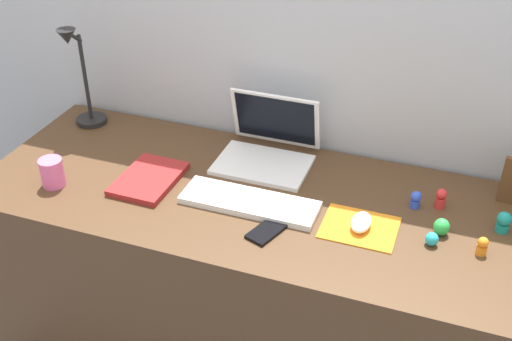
% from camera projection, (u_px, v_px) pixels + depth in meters
% --- Properties ---
extents(back_wall, '(2.97, 0.05, 1.58)m').
position_uv_depth(back_wall, '(300.00, 126.00, 2.20)').
color(back_wall, '#B2B7C1').
rests_on(back_wall, ground_plane).
extents(desk, '(1.77, 0.67, 0.74)m').
position_uv_depth(desk, '(263.00, 288.00, 2.13)').
color(desk, '#4C331E').
rests_on(desk, ground_plane).
extents(laptop, '(0.30, 0.26, 0.21)m').
position_uv_depth(laptop, '(268.00, 144.00, 2.09)').
color(laptop, white).
rests_on(laptop, desk).
extents(keyboard, '(0.41, 0.13, 0.02)m').
position_uv_depth(keyboard, '(250.00, 202.00, 1.89)').
color(keyboard, white).
rests_on(keyboard, desk).
extents(mousepad, '(0.21, 0.17, 0.00)m').
position_uv_depth(mousepad, '(359.00, 227.00, 1.80)').
color(mousepad, orange).
rests_on(mousepad, desk).
extents(mouse, '(0.06, 0.10, 0.03)m').
position_uv_depth(mouse, '(361.00, 222.00, 1.79)').
color(mouse, white).
rests_on(mouse, mousepad).
extents(cell_phone, '(0.10, 0.14, 0.01)m').
position_uv_depth(cell_phone, '(268.00, 230.00, 1.79)').
color(cell_phone, black).
rests_on(cell_phone, desk).
extents(desk_lamp, '(0.11, 0.15, 0.38)m').
position_uv_depth(desk_lamp, '(81.00, 80.00, 2.21)').
color(desk_lamp, black).
rests_on(desk_lamp, desk).
extents(notebook_pad, '(0.17, 0.24, 0.02)m').
position_uv_depth(notebook_pad, '(149.00, 179.00, 2.00)').
color(notebook_pad, maroon).
rests_on(notebook_pad, desk).
extents(coffee_mug, '(0.07, 0.07, 0.09)m').
position_uv_depth(coffee_mug, '(52.00, 173.00, 1.96)').
color(coffee_mug, pink).
rests_on(coffee_mug, desk).
extents(toy_figurine_red, '(0.03, 0.03, 0.06)m').
position_uv_depth(toy_figurine_red, '(441.00, 198.00, 1.87)').
color(toy_figurine_red, red).
rests_on(toy_figurine_red, desk).
extents(toy_figurine_green, '(0.04, 0.04, 0.05)m').
position_uv_depth(toy_figurine_green, '(441.00, 227.00, 1.77)').
color(toy_figurine_green, green).
rests_on(toy_figurine_green, desk).
extents(toy_figurine_blue, '(0.03, 0.03, 0.05)m').
position_uv_depth(toy_figurine_blue, '(416.00, 199.00, 1.87)').
color(toy_figurine_blue, blue).
rests_on(toy_figurine_blue, desk).
extents(toy_figurine_teal, '(0.04, 0.04, 0.06)m').
position_uv_depth(toy_figurine_teal, '(504.00, 222.00, 1.77)').
color(toy_figurine_teal, teal).
rests_on(toy_figurine_teal, desk).
extents(toy_figurine_orange, '(0.03, 0.03, 0.05)m').
position_uv_depth(toy_figurine_orange, '(482.00, 246.00, 1.69)').
color(toy_figurine_orange, orange).
rests_on(toy_figurine_orange, desk).
extents(toy_figurine_cyan, '(0.04, 0.04, 0.04)m').
position_uv_depth(toy_figurine_cyan, '(432.00, 239.00, 1.73)').
color(toy_figurine_cyan, '#28B7CC').
rests_on(toy_figurine_cyan, desk).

